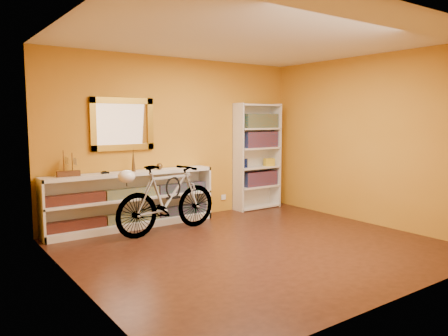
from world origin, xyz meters
TOP-DOWN VIEW (x-y plane):
  - floor at (0.00, 0.00)m, footprint 4.50×4.00m
  - ceiling at (0.00, 0.00)m, footprint 4.50×4.00m
  - back_wall at (0.00, 2.00)m, footprint 4.50×0.01m
  - left_wall at (-2.25, 0.00)m, footprint 0.01×4.00m
  - right_wall at (2.25, 0.00)m, footprint 0.01×4.00m
  - gilt_mirror at (-0.95, 1.97)m, footprint 0.98×0.06m
  - wall_socket at (0.90, 1.99)m, footprint 0.09×0.02m
  - console_unit at (-0.89, 1.81)m, footprint 2.60×0.35m
  - cd_row_lower at (-0.89, 1.79)m, footprint 2.50×0.13m
  - cd_row_upper at (-0.89, 1.79)m, footprint 2.50×0.13m
  - model_ship at (-1.80, 1.81)m, footprint 0.31×0.13m
  - toy_car at (-1.29, 1.81)m, footprint 0.00×0.00m
  - bronze_ornament at (-0.86, 1.81)m, footprint 0.06×0.06m
  - decorative_orb at (-0.43, 1.81)m, footprint 0.10×0.10m
  - bookcase at (1.55, 1.84)m, footprint 0.90×0.30m
  - book_row_a at (1.60, 1.84)m, footprint 0.70×0.22m
  - book_row_b at (1.60, 1.84)m, footprint 0.70×0.22m
  - book_row_c at (1.60, 1.84)m, footprint 0.70×0.22m
  - travel_mug at (1.26, 1.82)m, footprint 0.07×0.07m
  - red_tin at (1.35, 1.87)m, footprint 0.18×0.18m
  - yellow_bag at (1.80, 1.80)m, footprint 0.20×0.16m
  - bicycle at (-0.58, 1.28)m, footprint 0.60×1.72m
  - helmet at (-1.22, 1.21)m, footprint 0.23×0.22m
  - u_lock at (-0.48, 1.29)m, footprint 0.24×0.03m

SIDE VIEW (x-z plane):
  - floor at x=0.00m, z-range -0.01..0.00m
  - cd_row_lower at x=-0.89m, z-range 0.10..0.24m
  - wall_socket at x=0.90m, z-range 0.21..0.29m
  - console_unit at x=-0.89m, z-range 0.00..0.85m
  - bicycle at x=-0.58m, z-range 0.00..0.99m
  - cd_row_upper at x=-0.89m, z-range 0.47..0.60m
  - book_row_a at x=1.60m, z-range 0.42..0.68m
  - u_lock at x=-0.48m, z-range 0.52..0.76m
  - yellow_bag at x=1.80m, z-range 0.77..0.90m
  - travel_mug at x=1.26m, z-range 0.77..0.93m
  - toy_car at x=-1.29m, z-range 0.85..0.85m
  - helmet at x=-1.22m, z-range 0.78..0.96m
  - decorative_orb at x=-0.43m, z-range 0.85..0.95m
  - bookcase at x=1.55m, z-range 0.00..1.90m
  - bronze_ornament at x=-0.86m, z-range 0.85..1.21m
  - model_ship at x=-1.80m, z-range 0.85..1.21m
  - book_row_b at x=1.60m, z-range 1.11..1.40m
  - back_wall at x=0.00m, z-range 0.00..2.60m
  - left_wall at x=-2.25m, z-range 0.00..2.60m
  - right_wall at x=2.25m, z-range 0.00..2.60m
  - gilt_mirror at x=-0.95m, z-range 1.16..1.94m
  - red_tin at x=1.35m, z-range 1.46..1.66m
  - book_row_c at x=1.60m, z-range 1.46..1.71m
  - ceiling at x=0.00m, z-range 2.60..2.61m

